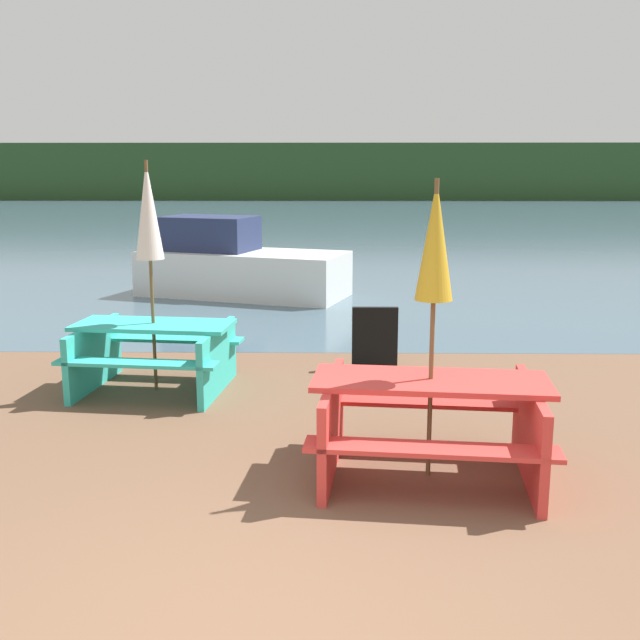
% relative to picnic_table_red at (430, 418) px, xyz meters
% --- Properties ---
extents(water, '(60.00, 50.00, 0.00)m').
position_rel_picnic_table_red_xyz_m(water, '(-1.27, 28.94, -0.48)').
color(water, '#425B6B').
rests_on(water, ground_plane).
extents(far_treeline, '(80.00, 1.60, 4.00)m').
position_rel_picnic_table_red_xyz_m(far_treeline, '(-1.27, 48.94, 1.52)').
color(far_treeline, '#284723').
rests_on(far_treeline, water).
extents(picnic_table_red, '(1.96, 1.56, 0.80)m').
position_rel_picnic_table_red_xyz_m(picnic_table_red, '(0.00, 0.00, 0.00)').
color(picnic_table_red, red).
rests_on(picnic_table_red, ground_plane).
extents(picnic_table_teal, '(1.82, 1.56, 0.75)m').
position_rel_picnic_table_red_xyz_m(picnic_table_teal, '(-2.69, 2.28, -0.02)').
color(picnic_table_teal, '#33B7A8').
rests_on(picnic_table_teal, ground_plane).
extents(umbrella_white, '(0.30, 0.30, 2.47)m').
position_rel_picnic_table_red_xyz_m(umbrella_white, '(-2.69, 2.28, 1.45)').
color(umbrella_white, brown).
rests_on(umbrella_white, ground_plane).
extents(umbrella_gold, '(0.29, 0.29, 2.32)m').
position_rel_picnic_table_red_xyz_m(umbrella_gold, '(0.00, 0.00, 1.36)').
color(umbrella_gold, brown).
rests_on(umbrella_gold, ground_plane).
extents(boat, '(4.13, 2.69, 1.48)m').
position_rel_picnic_table_red_xyz_m(boat, '(-2.55, 8.40, 0.08)').
color(boat, silver).
rests_on(boat, water).
extents(signboard, '(0.55, 0.08, 0.75)m').
position_rel_picnic_table_red_xyz_m(signboard, '(-0.24, 3.22, -0.10)').
color(signboard, black).
rests_on(signboard, ground_plane).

